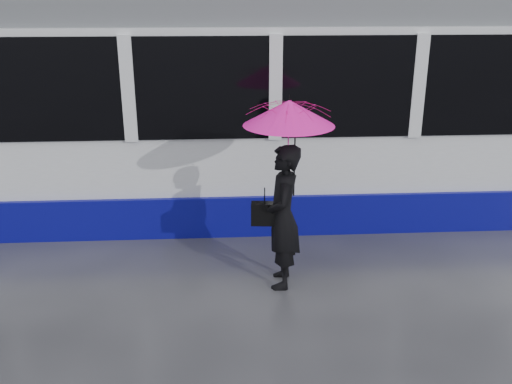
{
  "coord_description": "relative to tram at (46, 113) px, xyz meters",
  "views": [
    {
      "loc": [
        -0.1,
        -6.52,
        3.53
      ],
      "look_at": [
        0.3,
        0.15,
        1.1
      ],
      "focal_mm": 40.0,
      "sensor_mm": 36.0,
      "label": 1
    }
  ],
  "objects": [
    {
      "name": "rails",
      "position": [
        2.86,
        -0.0,
        -1.63
      ],
      "size": [
        34.0,
        1.51,
        0.02
      ],
      "color": "#3F3D38",
      "rests_on": "ground"
    },
    {
      "name": "tram",
      "position": [
        0.0,
        0.0,
        0.0
      ],
      "size": [
        26.0,
        2.56,
        3.35
      ],
      "color": "white",
      "rests_on": "ground"
    },
    {
      "name": "woman",
      "position": [
        3.47,
        -2.7,
        -0.74
      ],
      "size": [
        0.49,
        0.69,
        1.79
      ],
      "primitive_type": "imported",
      "rotation": [
        0.0,
        0.0,
        -1.67
      ],
      "color": "black",
      "rests_on": "ground"
    },
    {
      "name": "handbag",
      "position": [
        3.25,
        -2.68,
        -0.7
      ],
      "size": [
        0.33,
        0.17,
        0.46
      ],
      "rotation": [
        0.0,
        0.0,
        -0.1
      ],
      "color": "black",
      "rests_on": "ground"
    },
    {
      "name": "ground",
      "position": [
        2.86,
        -2.5,
        -1.64
      ],
      "size": [
        90.0,
        90.0,
        0.0
      ],
      "primitive_type": "plane",
      "color": "#28282D",
      "rests_on": "ground"
    },
    {
      "name": "umbrella",
      "position": [
        3.52,
        -2.7,
        0.33
      ],
      "size": [
        1.15,
        1.15,
        1.21
      ],
      "rotation": [
        0.0,
        0.0,
        -0.1
      ],
      "color": "#F7148E",
      "rests_on": "ground"
    }
  ]
}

